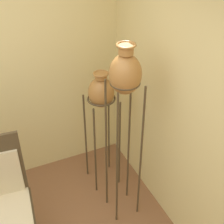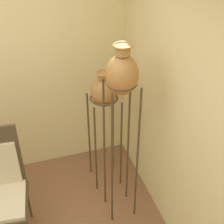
% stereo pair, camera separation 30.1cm
% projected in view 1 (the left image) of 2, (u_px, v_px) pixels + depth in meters
% --- Properties ---
extents(wall_right, '(0.06, 7.36, 2.70)m').
position_uv_depth(wall_right, '(215.00, 133.00, 2.34)').
color(wall_right, beige).
rests_on(wall_right, ground_plane).
extents(vase_stand_tall, '(0.27, 0.27, 1.89)m').
position_uv_depth(vase_stand_tall, '(125.00, 81.00, 2.57)').
color(vase_stand_tall, '#473823').
rests_on(vase_stand_tall, ground_plane).
extents(vase_stand_medium, '(0.31, 0.31, 1.43)m').
position_uv_depth(vase_stand_medium, '(101.00, 96.00, 3.16)').
color(vase_stand_medium, '#473823').
rests_on(vase_stand_medium, ground_plane).
extents(chair, '(0.51, 0.55, 1.20)m').
position_uv_depth(chair, '(4.00, 194.00, 2.76)').
color(chair, '#473823').
rests_on(chair, ground_plane).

